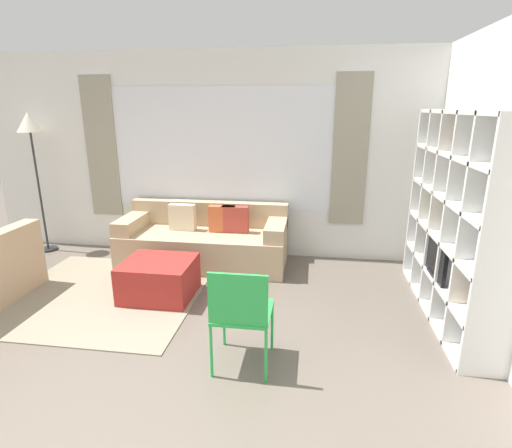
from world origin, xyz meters
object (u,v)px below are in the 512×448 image
Objects in this scene: shelving_unit at (458,220)px; floor_lamp at (30,133)px; couch_main at (205,241)px; ottoman at (159,279)px; folding_chair at (241,310)px.

shelving_unit is 1.07× the size of floor_lamp.
floor_lamp is (-2.39, 0.17, 1.36)m from couch_main.
shelving_unit is at bearing 1.42° from ottoman.
ottoman is 0.38× the size of floor_lamp.
ottoman is at bearing -45.12° from folding_chair.
folding_chair reaches higher than ottoman.
folding_chair is (3.26, -2.29, -1.14)m from floor_lamp.
floor_lamp is at bearing 175.97° from couch_main.
folding_chair reaches higher than couch_main.
couch_main is 1.10× the size of floor_lamp.
couch_main is 2.30m from folding_chair.
shelving_unit reaches higher than folding_chair.
ottoman is (-0.23, -1.01, -0.10)m from couch_main.
ottoman is at bearing -103.03° from couch_main.
folding_chair is (1.10, -1.11, 0.31)m from ottoman.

